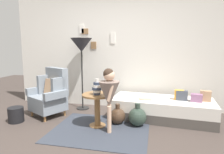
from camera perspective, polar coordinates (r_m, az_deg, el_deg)
The scene contains 17 objects.
ground_plane at distance 3.03m, azimuth -7.01°, elevation -18.76°, with size 12.00×12.00×0.00m, color #423833.
gallery_wall at distance 4.58m, azimuth 0.85°, elevation 7.51°, with size 4.80×0.12×2.60m.
rug at distance 3.47m, azimuth -3.30°, elevation -14.91°, with size 1.60×1.35×0.01m, color #333842.
armchair at distance 4.24m, azimuth -17.31°, elevation -4.76°, with size 0.90×0.82×0.97m.
daybed at distance 4.02m, azimuth 14.19°, elevation -8.88°, with size 1.96×0.97×0.40m.
pillow_head at distance 4.05m, azimuth 25.39°, elevation -4.96°, with size 0.19×0.12×0.20m, color tan.
pillow_mid at distance 3.94m, azimuth 23.20°, elevation -5.56°, with size 0.20×0.12×0.14m, color gray.
pillow_back at distance 3.96m, azimuth 19.51°, elevation -5.00°, with size 0.21×0.12×0.19m, color #474C56.
pillow_extra at distance 3.97m, azimuth 18.81°, elevation -4.91°, with size 0.16×0.12×0.19m, color orange.
side_table at distance 3.50m, azimuth -4.28°, elevation -7.69°, with size 0.53×0.53×0.58m.
vase_striped at distance 3.38m, azimuth -4.39°, elevation -3.23°, with size 0.17×0.17×0.28m.
floor_lamp at distance 4.40m, azimuth -8.82°, elevation 8.53°, with size 0.47×0.47×1.59m.
person_child at distance 3.19m, azimuth -0.83°, elevation -4.44°, with size 0.34×0.34×1.06m.
book_on_daybed at distance 3.85m, azimuth 9.57°, elevation -6.19°, with size 0.22×0.16×0.03m, color #BFA78E.
demijohn_near at distance 3.68m, azimuth 1.62°, elevation -11.13°, with size 0.29×0.29×0.37m.
demijohn_far at distance 3.60m, azimuth 7.34°, elevation -11.30°, with size 0.33×0.33×0.41m.
magazine_basket at distance 4.17m, azimuth -25.99°, elevation -9.74°, with size 0.28×0.28×0.28m, color black.
Camera 1 is at (0.92, -2.53, 1.40)m, focal length 31.67 mm.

